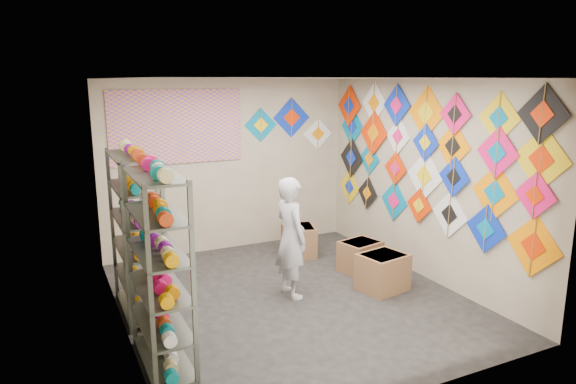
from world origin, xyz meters
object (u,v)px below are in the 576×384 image
shelf_rack_front (159,272)px  carton_c (299,241)px  carton_b (360,256)px  shelf_rack_back (135,235)px  shopkeeper (291,237)px  carton_a (383,272)px

shelf_rack_front → carton_c: bearing=41.0°
shelf_rack_front → carton_b: 3.42m
shelf_rack_back → carton_b: shelf_rack_back is taller
shopkeeper → carton_a: size_ratio=2.65×
carton_a → carton_b: 0.70m
shelf_rack_back → carton_c: size_ratio=3.54×
carton_b → shelf_rack_back: bearing=166.3°
shelf_rack_front → shopkeeper: 2.06m
carton_c → carton_a: bearing=-61.1°
shelf_rack_front → shopkeeper: shelf_rack_front is taller
shopkeeper → carton_a: 1.32m
shelf_rack_back → carton_a: bearing=-13.5°
shelf_rack_front → carton_c: shelf_rack_front is taller
carton_a → carton_c: bearing=91.6°
carton_a → shelf_rack_front: bearing=-179.4°
carton_c → shelf_rack_front: bearing=-122.3°
shopkeeper → carton_b: 1.42m
shelf_rack_front → shopkeeper: (1.82, 0.95, -0.18)m
shelf_rack_back → shopkeeper: (1.82, -0.35, -0.18)m
shelf_rack_front → carton_a: bearing=11.1°
shelf_rack_front → shelf_rack_back: size_ratio=1.00×
shelf_rack_front → carton_a: size_ratio=3.29×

